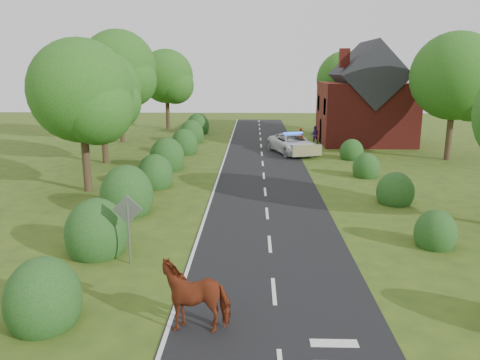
{
  "coord_description": "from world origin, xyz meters",
  "views": [
    {
      "loc": [
        -0.65,
        -13.33,
        6.75
      ],
      "look_at": [
        -1.33,
        9.44,
        1.3
      ],
      "focal_mm": 35.0,
      "sensor_mm": 36.0,
      "label": 1
    }
  ],
  "objects_px": {
    "road_sign": "(128,219)",
    "police_van": "(293,144)",
    "cow": "(196,298)",
    "pedestrian_purple": "(315,135)",
    "pedestrian_red": "(300,137)"
  },
  "relations": [
    {
      "from": "pedestrian_red",
      "to": "pedestrian_purple",
      "type": "height_order",
      "value": "pedestrian_purple"
    },
    {
      "from": "cow",
      "to": "pedestrian_red",
      "type": "xyz_separation_m",
      "value": [
        5.69,
        30.59,
        -0.01
      ]
    },
    {
      "from": "cow",
      "to": "pedestrian_purple",
      "type": "height_order",
      "value": "pedestrian_purple"
    },
    {
      "from": "cow",
      "to": "pedestrian_red",
      "type": "height_order",
      "value": "cow"
    },
    {
      "from": "road_sign",
      "to": "police_van",
      "type": "distance_m",
      "value": 23.53
    },
    {
      "from": "road_sign",
      "to": "cow",
      "type": "bearing_deg",
      "value": -54.43
    },
    {
      "from": "police_van",
      "to": "pedestrian_red",
      "type": "bearing_deg",
      "value": 58.94
    },
    {
      "from": "police_van",
      "to": "cow",
      "type": "bearing_deg",
      "value": -117.92
    },
    {
      "from": "police_van",
      "to": "road_sign",
      "type": "bearing_deg",
      "value": -126.44
    },
    {
      "from": "road_sign",
      "to": "cow",
      "type": "relative_size",
      "value": 1.16
    },
    {
      "from": "road_sign",
      "to": "police_van",
      "type": "bearing_deg",
      "value": 71.39
    },
    {
      "from": "cow",
      "to": "pedestrian_purple",
      "type": "bearing_deg",
      "value": 163.67
    },
    {
      "from": "road_sign",
      "to": "police_van",
      "type": "relative_size",
      "value": 0.4
    },
    {
      "from": "pedestrian_red",
      "to": "pedestrian_purple",
      "type": "xyz_separation_m",
      "value": [
        1.41,
        0.91,
        0.05
      ]
    },
    {
      "from": "cow",
      "to": "road_sign",
      "type": "bearing_deg",
      "value": -148.07
    }
  ]
}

